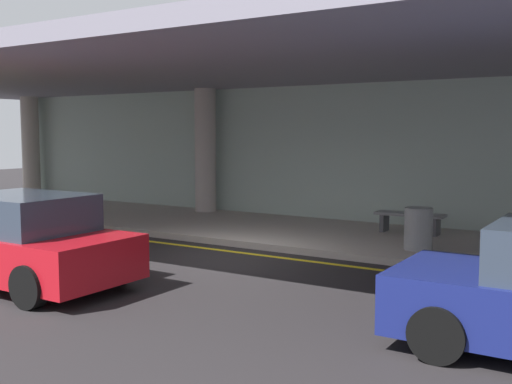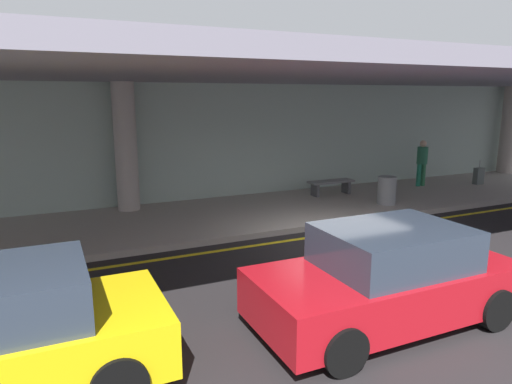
{
  "view_description": "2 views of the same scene",
  "coord_description": "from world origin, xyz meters",
  "px_view_note": "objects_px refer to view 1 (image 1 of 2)",
  "views": [
    {
      "loc": [
        7.04,
        -9.99,
        2.51
      ],
      "look_at": [
        -0.53,
        2.05,
        1.13
      ],
      "focal_mm": 43.09,
      "sensor_mm": 36.0,
      "label": 1
    },
    {
      "loc": [
        -6.09,
        -8.69,
        3.4
      ],
      "look_at": [
        -1.31,
        1.67,
        1.01
      ],
      "focal_mm": 32.22,
      "sensor_mm": 36.0,
      "label": 2
    }
  ],
  "objects_px": {
    "bench_metal": "(410,219)",
    "trash_bin_steel": "(418,229)",
    "support_column_left_mid": "(205,150)",
    "car_red": "(20,242)",
    "support_column_far_left": "(31,147)"
  },
  "relations": [
    {
      "from": "support_column_far_left",
      "to": "car_red",
      "type": "distance_m",
      "value": 13.41
    },
    {
      "from": "support_column_far_left",
      "to": "support_column_left_mid",
      "type": "height_order",
      "value": "same"
    },
    {
      "from": "bench_metal",
      "to": "trash_bin_steel",
      "type": "bearing_deg",
      "value": -67.13
    },
    {
      "from": "bench_metal",
      "to": "trash_bin_steel",
      "type": "height_order",
      "value": "trash_bin_steel"
    },
    {
      "from": "support_column_left_mid",
      "to": "trash_bin_steel",
      "type": "distance_m",
      "value": 7.87
    },
    {
      "from": "support_column_far_left",
      "to": "support_column_left_mid",
      "type": "distance_m",
      "value": 8.0
    },
    {
      "from": "trash_bin_steel",
      "to": "bench_metal",
      "type": "bearing_deg",
      "value": 112.87
    },
    {
      "from": "car_red",
      "to": "trash_bin_steel",
      "type": "bearing_deg",
      "value": 47.98
    },
    {
      "from": "bench_metal",
      "to": "trash_bin_steel",
      "type": "distance_m",
      "value": 2.01
    },
    {
      "from": "bench_metal",
      "to": "trash_bin_steel",
      "type": "relative_size",
      "value": 1.88
    },
    {
      "from": "support_column_far_left",
      "to": "trash_bin_steel",
      "type": "relative_size",
      "value": 4.29
    },
    {
      "from": "support_column_far_left",
      "to": "trash_bin_steel",
      "type": "bearing_deg",
      "value": -9.67
    },
    {
      "from": "support_column_left_mid",
      "to": "bench_metal",
      "type": "height_order",
      "value": "support_column_left_mid"
    },
    {
      "from": "car_red",
      "to": "bench_metal",
      "type": "bearing_deg",
      "value": 60.01
    },
    {
      "from": "support_column_left_mid",
      "to": "bench_metal",
      "type": "distance_m",
      "value": 6.72
    }
  ]
}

